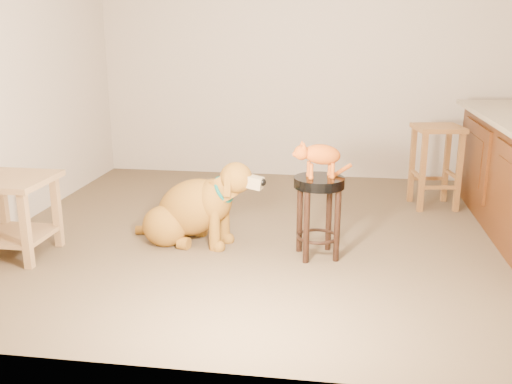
% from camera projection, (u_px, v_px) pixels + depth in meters
% --- Properties ---
extents(floor, '(4.50, 4.00, 0.01)m').
position_uv_depth(floor, '(282.00, 234.00, 4.65)').
color(floor, brown).
rests_on(floor, ground).
extents(room_shell, '(4.54, 4.04, 2.62)m').
position_uv_depth(room_shell, '(285.00, 20.00, 4.19)').
color(room_shell, beige).
rests_on(room_shell, ground).
extents(padded_stool, '(0.38, 0.38, 0.60)m').
position_uv_depth(padded_stool, '(319.00, 201.00, 4.08)').
color(padded_stool, black).
rests_on(padded_stool, ground).
extents(wood_stool, '(0.48, 0.48, 0.76)m').
position_uv_depth(wood_stool, '(435.00, 165.00, 5.29)').
color(wood_stool, brown).
rests_on(wood_stool, ground).
extents(side_table, '(0.57, 0.57, 0.59)m').
position_uv_depth(side_table, '(12.00, 204.00, 4.12)').
color(side_table, '#9D7548').
rests_on(side_table, ground).
extents(golden_retriever, '(1.10, 0.61, 0.72)m').
position_uv_depth(golden_retriever, '(193.00, 210.00, 4.40)').
color(golden_retriever, brown).
rests_on(golden_retriever, ground).
extents(tabby_kitten, '(0.43, 0.27, 0.29)m').
position_uv_depth(tabby_kitten, '(318.00, 156.00, 3.99)').
color(tabby_kitten, '#A84710').
rests_on(tabby_kitten, padded_stool).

